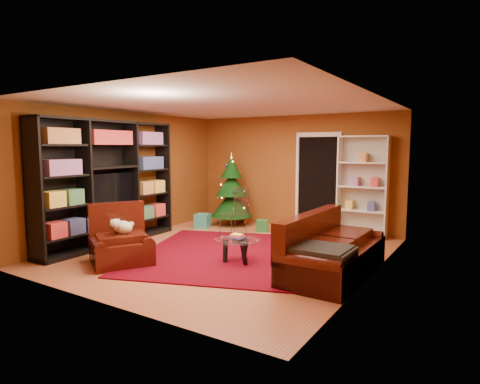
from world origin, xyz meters
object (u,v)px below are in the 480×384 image
Objects in this scene: coffee_table at (238,251)px; acrylic_chair at (233,215)px; media_unit at (109,183)px; dog at (123,228)px; rug at (225,253)px; armchair at (121,240)px; white_bookshelf at (362,187)px; christmas_tree at (232,190)px; gift_box_teal at (203,221)px; gift_box_red at (244,219)px; gift_box_green at (262,226)px; sofa at (334,244)px.

acrylic_chair is (-1.13, 1.56, 0.27)m from coffee_table.
media_unit is 1.50m from dog.
dog is (-1.12, -1.30, 0.57)m from rug.
dog is 0.43× the size of acrylic_chair.
white_bookshelf is at bearing -3.00° from armchair.
coffee_table is at bearing -34.99° from acrylic_chair.
dog is at bearing -81.37° from acrylic_chair.
christmas_tree is 1.02m from gift_box_teal.
white_bookshelf is 3.33m from coffee_table.
dog is at bearing 45.00° from armchair.
gift_box_teal is 3.10m from armchair.
acrylic_chair reaches higher than gift_box_red.
white_bookshelf is 2.83× the size of coffee_table.
white_bookshelf reaches higher than christmas_tree.
white_bookshelf is at bearing -0.39° from gift_box_red.
gift_box_green is at bearing 90.82° from acrylic_chair.
christmas_tree reaches higher than gift_box_green.
gift_box_green is 0.27× the size of acrylic_chair.
acrylic_chair reaches higher than armchair.
white_bookshelf is at bearing 37.48° from media_unit.
media_unit is 9.65× the size of gift_box_teal.
gift_box_red is at bearing 79.26° from christmas_tree.
white_bookshelf reaches higher than gift_box_green.
white_bookshelf reaches higher than gift_box_red.
gift_box_green reaches higher than rug.
sofa reaches higher than coffee_table.
media_unit reaches higher than acrylic_chair.
media_unit is 5.11m from white_bookshelf.
gift_box_red is at bearing 50.45° from sofa.
white_bookshelf is 4.93m from armchair.
rug is 2.06m from gift_box_green.
christmas_tree is at bearing 56.58° from gift_box_teal.
media_unit is at bearing -174.63° from coffee_table.
christmas_tree is 1.32m from acrylic_chair.
gift_box_green is 0.26× the size of armchair.
media_unit is at bearing -165.66° from rug.
media_unit is at bearing -112.96° from acrylic_chair.
christmas_tree is at bearing 144.08° from acrylic_chair.
media_unit reaches higher than coffee_table.
gift_box_green is 0.64× the size of dog.
armchair is 2.47× the size of dog.
armchair is 1.06× the size of acrylic_chair.
armchair is at bearing -80.73° from acrylic_chair.
sofa is (3.28, -2.78, 0.36)m from gift_box_red.
acrylic_chair is at bearing -150.05° from white_bookshelf.
acrylic_chair is (0.64, -1.47, 0.37)m from gift_box_red.
dog is (1.18, -0.71, -0.61)m from media_unit.
media_unit reaches higher than christmas_tree.
coffee_table is at bearing 99.99° from sofa.
gift_box_green reaches higher than gift_box_red.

